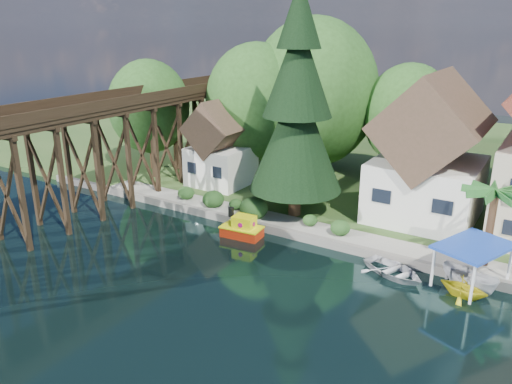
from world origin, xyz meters
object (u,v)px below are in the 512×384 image
tugboat (242,228)px  boat_white_a (394,269)px  trestle_bridge (101,146)px  shed (221,149)px  palm_tree (495,195)px  boat_yellow (464,286)px  boat_canopy (471,270)px  conifer (297,108)px  house_left (429,158)px

tugboat → boat_white_a: (11.06, 0.11, -0.22)m
trestle_bridge → shed: bearing=61.8°
palm_tree → boat_yellow: palm_tree is taller
trestle_bridge → boat_canopy: 28.34m
conifer → boat_canopy: size_ratio=3.34×
palm_tree → boat_white_a: 7.34m
boat_canopy → boat_yellow: 1.24m
palm_tree → trestle_bridge: bearing=-170.8°
shed → conifer: 11.16m
trestle_bridge → boat_white_a: bearing=3.1°
tugboat → boat_canopy: boat_canopy is taller
house_left → conifer: bearing=-150.5°
house_left → tugboat: (-10.30, -9.64, -4.50)m
tugboat → boat_yellow: (15.17, -0.31, 0.05)m
trestle_bridge → shed: 10.69m
shed → boat_canopy: (22.96, -7.33, -2.62)m
trestle_bridge → conifer: 15.97m
trestle_bridge → tugboat: bearing=5.3°
boat_white_a → boat_canopy: bearing=-57.7°
conifer → boat_yellow: size_ratio=6.57×
conifer → boat_canopy: 16.04m
trestle_bridge → shed: trestle_bridge is taller
boat_white_a → boat_yellow: size_ratio=1.54×
conifer → palm_tree: conifer is taller
tugboat → boat_yellow: size_ratio=1.18×
boat_yellow → tugboat: bearing=97.9°
shed → conifer: conifer is taller
house_left → shed: bearing=-175.2°
boat_canopy → conifer: bearing=163.7°
shed → tugboat: bearing=-46.6°
boat_yellow → shed: bearing=78.8°
tugboat → shed: bearing=133.4°
trestle_bridge → tugboat: (12.70, 1.19, -4.71)m
palm_tree → boat_yellow: bearing=-97.6°
shed → conifer: size_ratio=0.45×
trestle_bridge → palm_tree: bearing=9.2°
boat_white_a → boat_yellow: boat_yellow is taller
trestle_bridge → conifer: size_ratio=2.56×
conifer → palm_tree: 14.50m
house_left → conifer: size_ratio=0.64×
tugboat → house_left: bearing=43.1°
shed → boat_white_a: bearing=-23.2°
boat_white_a → shed: bearing=89.6°
palm_tree → boat_yellow: (-0.49, -3.71, -4.40)m
tugboat → boat_canopy: size_ratio=0.60×
conifer → house_left: bearing=29.5°
shed → boat_white_a: shed is taller
boat_canopy → boat_yellow: (-0.09, -1.12, -0.51)m
palm_tree → boat_canopy: (-0.40, -2.59, -3.88)m
trestle_bridge → palm_tree: size_ratio=8.41×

